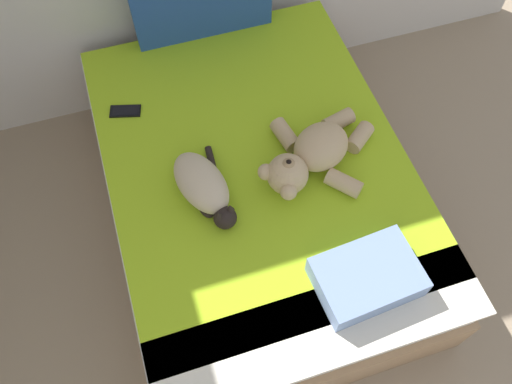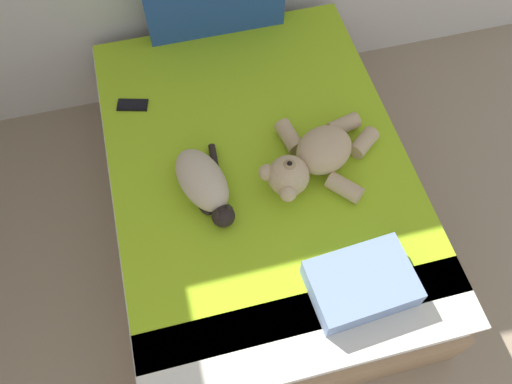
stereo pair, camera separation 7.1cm
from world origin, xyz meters
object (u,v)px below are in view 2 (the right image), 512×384
(cell_phone, at_px, (133,105))
(throw_pillow, at_px, (361,283))
(cat, at_px, (204,183))
(bed, at_px, (259,191))
(teddy_bear, at_px, (314,158))

(cell_phone, height_order, throw_pillow, throw_pillow)
(cell_phone, bearing_deg, cat, -66.43)
(bed, bearing_deg, cell_phone, 137.84)
(bed, distance_m, throw_pillow, 0.80)
(throw_pillow, bearing_deg, cat, 130.57)
(teddy_bear, distance_m, throw_pillow, 0.59)
(cell_phone, distance_m, throw_pillow, 1.38)
(cat, distance_m, cell_phone, 0.63)
(throw_pillow, bearing_deg, teddy_bear, 90.99)
(cat, distance_m, teddy_bear, 0.49)
(bed, distance_m, cell_phone, 0.75)
(cat, bearing_deg, teddy_bear, 0.15)
(teddy_bear, xyz_separation_m, cell_phone, (-0.74, 0.57, -0.08))
(cat, xyz_separation_m, cell_phone, (-0.25, 0.57, -0.07))
(teddy_bear, xyz_separation_m, throw_pillow, (0.01, -0.59, -0.03))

